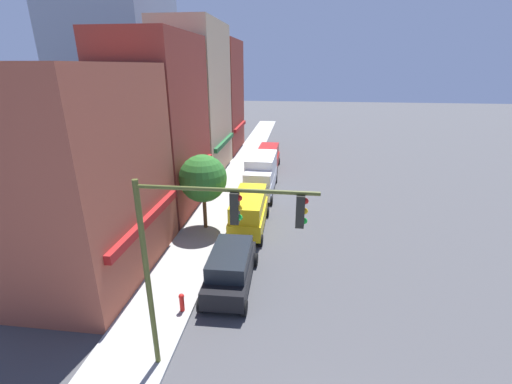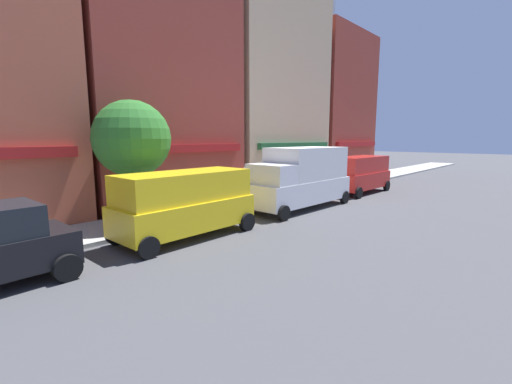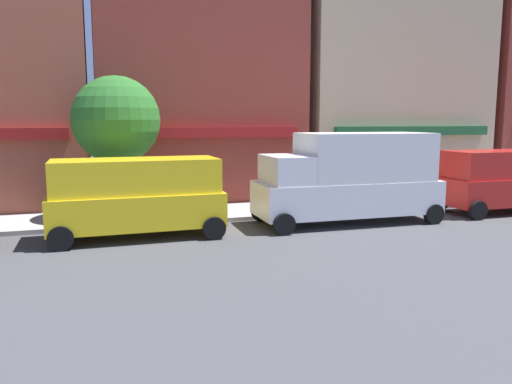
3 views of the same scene
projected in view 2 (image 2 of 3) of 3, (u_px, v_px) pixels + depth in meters
The scene contains 7 objects.
storefront_row at pixel (231, 96), 22.17m from camera, with size 35.77×5.30×13.76m.
tower_distant at pixel (264, 14), 48.51m from camera, with size 15.67×13.87×41.87m.
van_yellow at pixel (185, 202), 12.02m from camera, with size 5.02×2.22×2.34m.
box_truck_white at pixel (300, 177), 17.12m from camera, with size 6.24×2.42×3.04m.
van_red at pixel (359, 173), 21.98m from camera, with size 5.04×2.22×2.34m.
pedestrian_red_jacket at pixel (245, 182), 18.99m from camera, with size 0.32×0.32×1.77m.
street_tree at pixel (132, 139), 13.26m from camera, with size 2.97×2.97×4.81m.
Camera 2 is at (7.93, -5.08, 3.49)m, focal length 24.00 mm.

